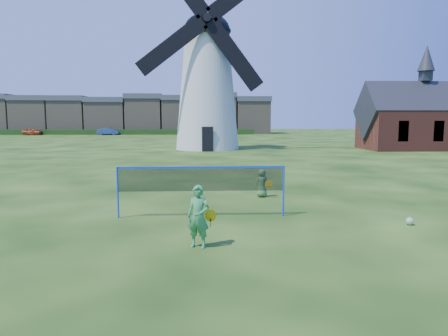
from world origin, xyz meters
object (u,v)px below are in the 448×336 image
player_girl (198,217)px  play_ball (410,221)px  car_right (108,131)px  badminton_net (201,180)px  chapel (423,121)px  windmill (207,82)px  player_boy (262,183)px  car_left (33,132)px

player_girl → play_ball: (5.89, 1.72, -0.62)m
car_right → player_girl: bearing=-164.1°
badminton_net → car_right: 66.83m
chapel → play_ball: bearing=-119.2°
windmill → player_boy: 25.50m
player_girl → car_right: 69.63m
car_right → windmill: bearing=-152.4°
player_boy → car_left: size_ratio=0.28×
chapel → car_right: (-39.46, 37.87, -2.15)m
windmill → chapel: 21.37m
chapel → car_left: chapel is taller
car_right → badminton_net: bearing=-163.4°
car_left → badminton_net: bearing=-142.0°
chapel → play_ball: 31.77m
play_ball → car_left: car_left is taller
chapel → player_girl: size_ratio=8.08×
chapel → player_boy: size_ratio=10.97×
badminton_net → car_left: (-31.86, 63.79, -0.49)m
player_boy → car_right: car_right is taller
player_boy → chapel: bearing=-142.7°
player_girl → car_right: player_girl is taller
windmill → car_right: 41.38m
windmill → car_left: bearing=131.7°
windmill → player_girl: (-0.33, -30.67, -5.79)m
windmill → badminton_net: size_ratio=3.66×
player_boy → play_ball: size_ratio=4.88×
chapel → badminton_net: (-21.30, -26.44, -1.67)m
play_ball → player_boy: bearing=130.2°
windmill → play_ball: bearing=-79.1°
chapel → badminton_net: 33.99m
badminton_net → player_boy: bearing=53.3°
windmill → badminton_net: bearing=-90.6°
player_girl → player_boy: size_ratio=1.36×
play_ball → car_right: 69.78m
badminton_net → car_left: badminton_net is taller
car_right → chapel: bearing=-133.0°
player_girl → car_left: (-31.83, 66.70, -0.08)m
badminton_net → play_ball: 6.07m
play_ball → chapel: bearing=60.8°
player_girl → car_right: bearing=124.2°
player_boy → player_girl: bearing=55.3°
windmill → player_boy: size_ratio=17.20×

